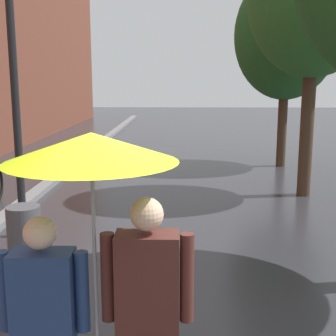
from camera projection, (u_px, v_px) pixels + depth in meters
kerb_strip at (74, 164)px, 13.30m from camera, size 0.30×36.00×0.12m
street_tree_2 at (286, 35)px, 12.57m from camera, size 2.87×2.87×5.47m
couple_under_umbrella at (95, 252)px, 2.86m from camera, size 1.26×1.07×2.14m
street_lamp_post at (14, 83)px, 6.82m from camera, size 0.24×0.24×4.10m
litter_bin at (25, 238)px, 5.94m from camera, size 0.44×0.44×0.85m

